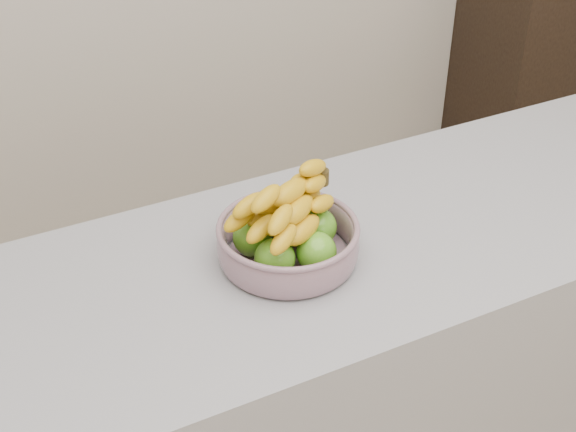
% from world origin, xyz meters
% --- Properties ---
extents(counter, '(2.00, 0.60, 0.90)m').
position_xyz_m(counter, '(0.00, 0.58, 0.45)').
color(counter, '#96959D').
rests_on(counter, ground).
extents(cabinet, '(0.54, 0.43, 0.96)m').
position_xyz_m(cabinet, '(1.65, 1.78, 0.48)').
color(cabinet, black).
rests_on(cabinet, ground).
extents(fruit_bowl, '(0.27, 0.27, 0.17)m').
position_xyz_m(fruit_bowl, '(-0.09, 0.58, 0.95)').
color(fruit_bowl, '#8F98AC').
rests_on(fruit_bowl, counter).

